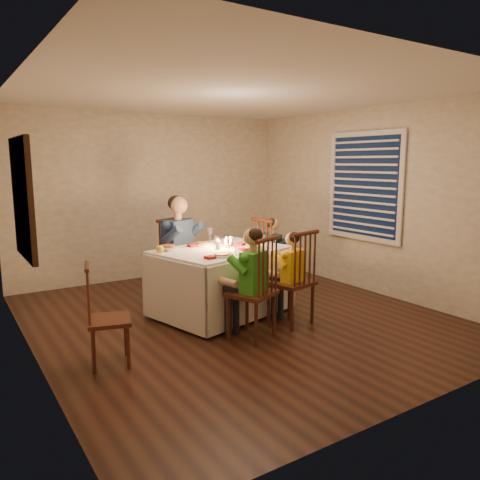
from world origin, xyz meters
TOP-DOWN VIEW (x-y plane):
  - ground at (0.00, 0.00)m, footprint 5.00×5.00m
  - wall_left at (-2.25, 0.00)m, footprint 0.02×5.00m
  - wall_right at (2.25, 0.00)m, footprint 0.02×5.00m
  - wall_back at (0.00, 2.50)m, footprint 4.50×0.02m
  - ceiling at (0.00, 0.00)m, footprint 5.00×5.00m
  - dining_table at (-0.06, 0.25)m, footprint 1.77×1.46m
  - chair_adult at (-0.24, 1.04)m, footprint 0.58×0.57m
  - chair_near_left at (-0.22, -0.63)m, footprint 0.59×0.57m
  - chair_near_right at (0.40, -0.52)m, footprint 0.53×0.51m
  - chair_end at (0.93, 0.53)m, footprint 0.47×0.49m
  - chair_extra at (-1.68, -0.47)m, footprint 0.46×0.48m
  - adult at (-0.24, 1.04)m, footprint 0.70×0.67m
  - child_green at (-0.22, -0.63)m, footprint 0.53×0.51m
  - child_yellow at (0.40, -0.52)m, footprint 0.41×0.39m
  - child_teal at (0.93, 0.53)m, footprint 0.36×0.39m
  - setting_adult at (-0.13, 0.60)m, footprint 0.32×0.32m
  - setting_green at (-0.30, -0.16)m, footprint 0.32×0.32m
  - setting_yellow at (0.27, 0.04)m, footprint 0.32×0.32m
  - setting_teal at (0.41, 0.34)m, footprint 0.32×0.32m
  - candle_left at (-0.12, 0.24)m, footprint 0.06×0.06m
  - candle_right at (0.03, 0.28)m, footprint 0.06×0.06m
  - squash at (-0.79, 0.40)m, footprint 0.09×0.09m
  - orange_fruit at (0.13, 0.36)m, footprint 0.08×0.08m
  - serving_bowl at (-0.66, 0.48)m, footprint 0.25×0.25m
  - wall_mirror at (-2.22, 0.30)m, footprint 0.06×0.95m
  - window_blinds at (2.21, 0.10)m, footprint 0.07×1.34m

SIDE VIEW (x-z plane):
  - ground at x=0.00m, z-range 0.00..0.00m
  - chair_adult at x=-0.24m, z-range -0.55..0.55m
  - chair_near_left at x=-0.22m, z-range -0.55..0.55m
  - chair_near_right at x=0.40m, z-range -0.55..0.55m
  - chair_end at x=0.93m, z-range -0.55..0.55m
  - chair_extra at x=-1.68m, z-range -0.48..0.48m
  - adult at x=-0.24m, z-range -0.70..0.70m
  - child_green at x=-0.22m, z-range -0.59..0.59m
  - child_yellow at x=0.40m, z-range -0.54..0.54m
  - child_teal at x=0.93m, z-range -0.54..0.54m
  - dining_table at x=-0.06m, z-range 0.19..0.96m
  - setting_adult at x=-0.13m, z-range 0.81..0.83m
  - setting_green at x=-0.30m, z-range 0.81..0.83m
  - setting_yellow at x=0.27m, z-range 0.81..0.83m
  - setting_teal at x=0.41m, z-range 0.81..0.83m
  - serving_bowl at x=-0.66m, z-range 0.81..0.86m
  - orange_fruit at x=0.13m, z-range 0.81..0.89m
  - squash at x=-0.79m, z-range 0.81..0.90m
  - candle_left at x=-0.12m, z-range 0.81..0.91m
  - candle_right at x=0.03m, z-range 0.81..0.91m
  - wall_left at x=-2.25m, z-range 0.00..2.60m
  - wall_right at x=2.25m, z-range 0.00..2.60m
  - wall_back at x=0.00m, z-range 0.00..2.60m
  - wall_mirror at x=-2.22m, z-range 0.92..2.08m
  - window_blinds at x=2.21m, z-range 0.73..2.27m
  - ceiling at x=0.00m, z-range 2.60..2.60m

